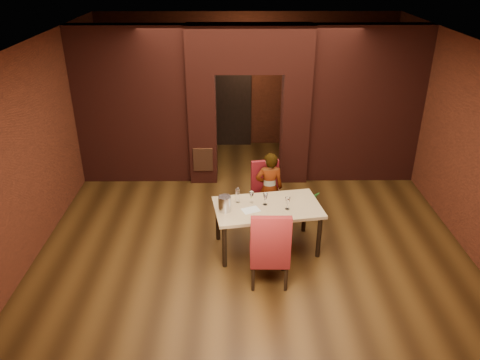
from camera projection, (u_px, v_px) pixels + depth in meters
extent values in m
plane|color=#452B11|center=(251.00, 226.00, 8.38)|extent=(8.00, 8.00, 0.00)
cube|color=silver|center=(253.00, 43.00, 6.96)|extent=(7.00, 8.00, 0.04)
cube|color=maroon|center=(247.00, 81.00, 11.26)|extent=(7.00, 0.04, 3.20)
cube|color=maroon|center=(267.00, 313.00, 4.09)|extent=(7.00, 0.04, 3.20)
cube|color=maroon|center=(38.00, 144.00, 7.64)|extent=(0.04, 8.00, 3.20)
cube|color=maroon|center=(464.00, 142.00, 7.70)|extent=(0.04, 8.00, 3.20)
cube|color=maroon|center=(203.00, 127.00, 9.65)|extent=(0.55, 0.55, 2.30)
cube|color=maroon|center=(295.00, 127.00, 9.67)|extent=(0.55, 0.55, 2.30)
cube|color=maroon|center=(249.00, 48.00, 8.95)|extent=(2.45, 0.55, 0.90)
cube|color=maroon|center=(132.00, 107.00, 9.44)|extent=(2.28, 0.35, 3.20)
cube|color=maroon|center=(365.00, 106.00, 9.48)|extent=(2.28, 0.35, 3.20)
cube|color=brown|center=(203.00, 160.00, 9.66)|extent=(0.40, 0.03, 0.50)
cube|color=black|center=(230.00, 104.00, 11.44)|extent=(0.90, 0.08, 2.10)
cube|color=black|center=(230.00, 105.00, 11.41)|extent=(1.02, 0.04, 2.22)
cube|color=tan|center=(267.00, 227.00, 7.61)|extent=(1.81, 1.21, 0.79)
cube|color=maroon|center=(267.00, 193.00, 8.33)|extent=(0.57, 0.57, 1.09)
cube|color=maroon|center=(269.00, 246.00, 6.74)|extent=(0.57, 0.57, 1.24)
imported|color=beige|center=(269.00, 188.00, 8.22)|extent=(0.52, 0.36, 1.35)
cube|color=silver|center=(251.00, 210.00, 7.32)|extent=(0.33, 0.29, 0.00)
cylinder|color=#BCBCC3|center=(225.00, 204.00, 7.25)|extent=(0.20, 0.20, 0.25)
cylinder|color=white|center=(238.00, 195.00, 7.50)|extent=(0.06, 0.06, 0.26)
imported|color=#2A6824|center=(307.00, 203.00, 8.67)|extent=(0.53, 0.53, 0.45)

